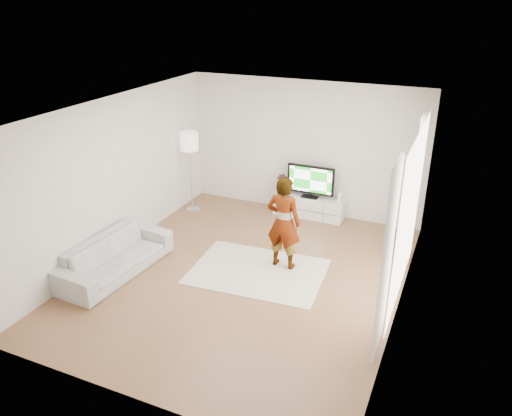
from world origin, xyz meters
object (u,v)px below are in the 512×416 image
at_px(television, 311,180).
at_px(rug, 258,271).
at_px(media_console, 309,207).
at_px(player, 284,223).
at_px(floor_lamp, 189,145).
at_px(sofa, 115,256).

relative_size(television, rug, 0.45).
height_order(media_console, television, television).
relative_size(player, floor_lamp, 0.95).
bearing_deg(player, rug, 50.18).
bearing_deg(television, sofa, -122.72).
bearing_deg(rug, television, 88.17).
xyz_separation_m(player, sofa, (-2.51, -1.33, -0.52)).
xyz_separation_m(player, floor_lamp, (-2.67, 1.49, 0.63)).
bearing_deg(player, media_console, -81.55).
xyz_separation_m(media_console, floor_lamp, (-2.43, -0.70, 1.26)).
bearing_deg(media_console, television, 90.00).
distance_m(media_console, television, 0.59).
height_order(sofa, floor_lamp, floor_lamp).
xyz_separation_m(rug, player, (0.32, 0.35, 0.83)).
distance_m(rug, sofa, 2.42).
relative_size(television, floor_lamp, 0.58).
distance_m(media_console, sofa, 4.18).
xyz_separation_m(sofa, floor_lamp, (-0.16, 2.81, 1.16)).
xyz_separation_m(television, player, (0.24, -2.21, 0.04)).
distance_m(television, floor_lamp, 2.62).
xyz_separation_m(television, rug, (-0.08, -2.56, -0.79)).
relative_size(rug, floor_lamp, 1.28).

